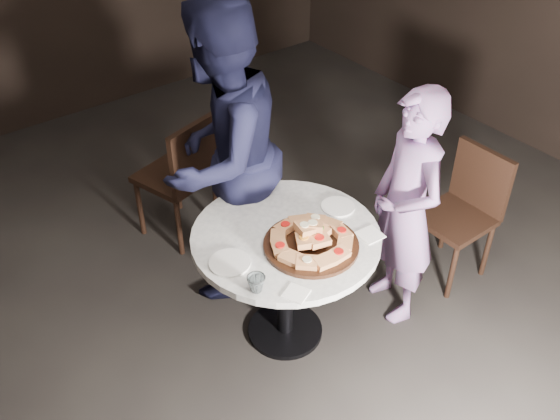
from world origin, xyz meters
The scene contains 13 objects.
floor centered at (0.00, 0.00, 0.00)m, with size 7.00×7.00×0.00m, color black.
table centered at (0.00, 0.13, 0.61)m, with size 1.21×1.21×0.75m.
serving_board centered at (0.04, -0.02, 0.76)m, with size 0.49×0.49×0.02m, color black.
focaccia_pile centered at (0.04, -0.02, 0.81)m, with size 0.44×0.43×0.12m.
plate_left centered at (-0.36, 0.12, 0.76)m, with size 0.21×0.21×0.01m, color white.
plate_right centered at (0.37, 0.14, 0.76)m, with size 0.19×0.19×0.01m, color white.
water_glass centered at (-0.37, -0.11, 0.80)m, with size 0.09×0.09×0.08m, color silver.
napkin_near centered at (-0.23, -0.24, 0.76)m, with size 0.11×0.11×0.01m, color white.
napkin_far centered at (0.34, -0.14, 0.76)m, with size 0.12×0.12×0.01m, color white.
chair_far centered at (0.03, 1.27, 0.54)m, with size 0.55×0.56×0.93m.
chair_right centered at (1.26, -0.09, 0.50)m, with size 0.42×0.41×0.87m.
diner_navy centered at (0.01, 0.74, 0.93)m, with size 0.90×0.70×1.85m, color black.
diner_teal centered at (0.68, -0.09, 0.73)m, with size 0.53×0.35×1.47m, color #86659D.
Camera 1 is at (-1.57, -1.85, 2.83)m, focal length 40.00 mm.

